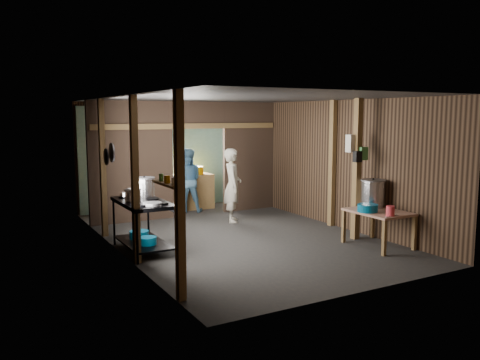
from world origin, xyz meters
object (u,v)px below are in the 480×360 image
stock_pot (373,194)px  cook (233,185)px  yellow_tub (196,170)px  prep_table (378,229)px  stove_pot_large (145,188)px  pink_bucket (390,211)px  gas_range (143,226)px

stock_pot → cook: cook is taller
stock_pot → yellow_tub: (-1.47, 4.53, 0.07)m
prep_table → stove_pot_large: 4.17m
stock_pot → yellow_tub: 4.76m
pink_bucket → yellow_tub: size_ratio=0.49×
stove_pot_large → prep_table: bearing=-30.5°
cook → stock_pot: bearing=-127.7°
prep_table → yellow_tub: 5.07m
prep_table → stock_pot: 0.67m
stove_pot_large → yellow_tub: size_ratio=1.06×
prep_table → gas_range: bearing=155.5°
gas_range → yellow_tub: yellow_tub is taller
stove_pot_large → cook: size_ratio=0.23×
pink_bucket → stove_pot_large: bearing=143.6°
prep_table → pink_bucket: (-0.15, -0.41, 0.40)m
prep_table → cook: (-1.27, 3.05, 0.48)m
yellow_tub → gas_range: bearing=-127.3°
pink_bucket → cook: 3.64m
gas_range → stove_pot_large: stove_pot_large is taller
prep_table → pink_bucket: bearing=-110.1°
gas_range → stock_pot: bearing=-19.4°
pink_bucket → stock_pot: bearing=66.8°
pink_bucket → yellow_tub: 5.40m
prep_table → stock_pot: stock_pot is taller
cook → stove_pot_large: bearing=137.4°
gas_range → prep_table: size_ratio=1.37×
prep_table → stock_pot: size_ratio=2.05×
pink_bucket → prep_table: bearing=69.9°
stock_pot → yellow_tub: stock_pot is taller
cook → prep_table: bearing=-132.9°
stock_pot → gas_range: bearing=160.6°
gas_range → prep_table: gas_range is taller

